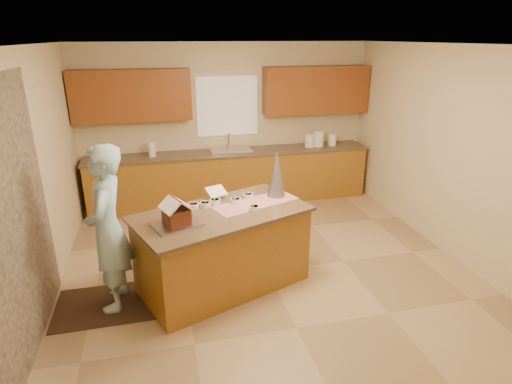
# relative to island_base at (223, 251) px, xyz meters

# --- Properties ---
(floor) EXTENTS (5.50, 5.50, 0.00)m
(floor) POSITION_rel_island_base_xyz_m (0.58, 0.18, -0.45)
(floor) COLOR tan
(floor) RESTS_ON ground
(ceiling) EXTENTS (5.50, 5.50, 0.00)m
(ceiling) POSITION_rel_island_base_xyz_m (0.58, 0.18, 2.25)
(ceiling) COLOR silver
(ceiling) RESTS_ON floor
(wall_back) EXTENTS (5.50, 5.50, 0.00)m
(wall_back) POSITION_rel_island_base_xyz_m (0.58, 2.93, 0.90)
(wall_back) COLOR beige
(wall_back) RESTS_ON floor
(wall_front) EXTENTS (5.50, 5.50, 0.00)m
(wall_front) POSITION_rel_island_base_xyz_m (0.58, -2.57, 0.90)
(wall_front) COLOR beige
(wall_front) RESTS_ON floor
(wall_left) EXTENTS (5.50, 5.50, 0.00)m
(wall_left) POSITION_rel_island_base_xyz_m (-1.92, 0.18, 0.90)
(wall_left) COLOR beige
(wall_left) RESTS_ON floor
(wall_right) EXTENTS (5.50, 5.50, 0.00)m
(wall_right) POSITION_rel_island_base_xyz_m (3.08, 0.18, 0.90)
(wall_right) COLOR beige
(wall_right) RESTS_ON floor
(stone_accent) EXTENTS (0.00, 2.50, 2.50)m
(stone_accent) POSITION_rel_island_base_xyz_m (-1.90, -0.62, 0.80)
(stone_accent) COLOR gray
(stone_accent) RESTS_ON wall_left
(window_curtain) EXTENTS (1.05, 0.03, 1.00)m
(window_curtain) POSITION_rel_island_base_xyz_m (0.58, 2.90, 1.20)
(window_curtain) COLOR white
(window_curtain) RESTS_ON wall_back
(back_counter_base) EXTENTS (4.80, 0.60, 0.88)m
(back_counter_base) POSITION_rel_island_base_xyz_m (0.58, 2.63, -0.01)
(back_counter_base) COLOR #9B6320
(back_counter_base) RESTS_ON floor
(back_counter_top) EXTENTS (4.85, 0.63, 0.04)m
(back_counter_top) POSITION_rel_island_base_xyz_m (0.58, 2.63, 0.45)
(back_counter_top) COLOR brown
(back_counter_top) RESTS_ON back_counter_base
(upper_cabinet_left) EXTENTS (1.85, 0.35, 0.80)m
(upper_cabinet_left) POSITION_rel_island_base_xyz_m (-0.97, 2.75, 1.45)
(upper_cabinet_left) COLOR brown
(upper_cabinet_left) RESTS_ON wall_back
(upper_cabinet_right) EXTENTS (1.85, 0.35, 0.80)m
(upper_cabinet_right) POSITION_rel_island_base_xyz_m (2.13, 2.75, 1.45)
(upper_cabinet_right) COLOR brown
(upper_cabinet_right) RESTS_ON wall_back
(sink) EXTENTS (0.70, 0.45, 0.12)m
(sink) POSITION_rel_island_base_xyz_m (0.58, 2.63, 0.44)
(sink) COLOR silver
(sink) RESTS_ON back_counter_top
(faucet) EXTENTS (0.03, 0.03, 0.28)m
(faucet) POSITION_rel_island_base_xyz_m (0.58, 2.81, 0.61)
(faucet) COLOR silver
(faucet) RESTS_ON back_counter_top
(island_base) EXTENTS (2.05, 1.52, 0.90)m
(island_base) POSITION_rel_island_base_xyz_m (0.00, 0.00, 0.00)
(island_base) COLOR #9B6320
(island_base) RESTS_ON floor
(island_top) EXTENTS (2.16, 1.63, 0.04)m
(island_top) POSITION_rel_island_base_xyz_m (0.00, 0.00, 0.47)
(island_top) COLOR brown
(island_top) RESTS_ON island_base
(table_runner) EXTENTS (1.09, 0.71, 0.01)m
(table_runner) POSITION_rel_island_base_xyz_m (0.43, 0.17, 0.50)
(table_runner) COLOR #A30B13
(table_runner) RESTS_ON island_top
(baking_tray) EXTENTS (0.56, 0.49, 0.03)m
(baking_tray) POSITION_rel_island_base_xyz_m (-0.51, -0.25, 0.50)
(baking_tray) COLOR silver
(baking_tray) RESTS_ON island_top
(cookbook) EXTENTS (0.27, 0.24, 0.10)m
(cookbook) POSITION_rel_island_base_xyz_m (0.00, 0.42, 0.58)
(cookbook) COLOR white
(cookbook) RESTS_ON island_top
(tinsel_tree) EXTENTS (0.29, 0.29, 0.56)m
(tinsel_tree) POSITION_rel_island_base_xyz_m (0.73, 0.33, 0.77)
(tinsel_tree) COLOR #A8A6B2
(tinsel_tree) RESTS_ON island_top
(rug) EXTENTS (1.22, 0.79, 0.01)m
(rug) POSITION_rel_island_base_xyz_m (-1.26, -0.10, -0.44)
(rug) COLOR black
(rug) RESTS_ON floor
(boy) EXTENTS (0.50, 0.70, 1.79)m
(boy) POSITION_rel_island_base_xyz_m (-1.21, -0.10, 0.46)
(boy) COLOR #9FCCE2
(boy) RESTS_ON rug
(canister_a) EXTENTS (0.17, 0.17, 0.23)m
(canister_a) POSITION_rel_island_base_xyz_m (2.02, 2.63, 0.58)
(canister_a) COLOR white
(canister_a) RESTS_ON back_counter_top
(canister_b) EXTENTS (0.19, 0.19, 0.27)m
(canister_b) POSITION_rel_island_base_xyz_m (2.18, 2.63, 0.60)
(canister_b) COLOR white
(canister_b) RESTS_ON back_counter_top
(canister_c) EXTENTS (0.15, 0.15, 0.21)m
(canister_c) POSITION_rel_island_base_xyz_m (2.45, 2.63, 0.57)
(canister_c) COLOR white
(canister_c) RESTS_ON back_counter_top
(paper_towel) EXTENTS (0.11, 0.11, 0.25)m
(paper_towel) POSITION_rel_island_base_xyz_m (-0.73, 2.63, 0.59)
(paper_towel) COLOR white
(paper_towel) RESTS_ON back_counter_top
(gingerbread_house) EXTENTS (0.36, 0.37, 0.29)m
(gingerbread_house) POSITION_rel_island_base_xyz_m (-0.51, -0.25, 0.63)
(gingerbread_house) COLOR #572616
(gingerbread_house) RESTS_ON baking_tray
(candy_bowls) EXTENTS (0.80, 0.52, 0.06)m
(candy_bowls) POSITION_rel_island_base_xyz_m (0.08, 0.19, 0.52)
(candy_bowls) COLOR green
(candy_bowls) RESTS_ON island_top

